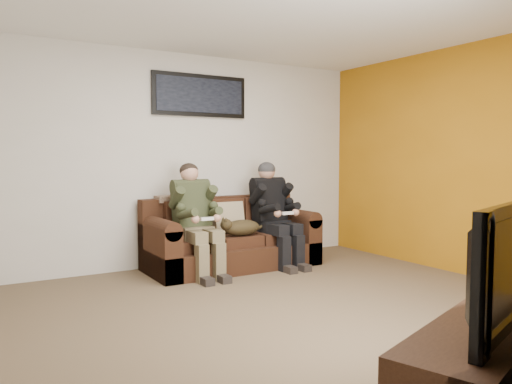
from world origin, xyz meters
TOP-DOWN VIEW (x-y plane):
  - floor at (0.00, 0.00)m, footprint 5.00×5.00m
  - ceiling at (0.00, 0.00)m, footprint 5.00×5.00m
  - wall_back at (0.00, 2.25)m, footprint 5.00×0.00m
  - wall_right at (2.50, 0.00)m, footprint 0.00×4.50m
  - accent_wall_right at (2.49, 0.00)m, footprint 0.00×4.50m
  - sofa at (0.41, 1.82)m, footprint 2.05×0.89m
  - throw_pillow at (0.41, 1.86)m, footprint 0.39×0.19m
  - throw_blanket at (-0.21, 2.08)m, footprint 0.42×0.21m
  - person_left at (-0.12, 1.65)m, footprint 0.51×0.87m
  - person_right at (0.94, 1.65)m, footprint 0.51×0.86m
  - cat at (0.41, 1.57)m, footprint 0.66×0.26m
  - framed_poster at (0.21, 2.22)m, footprint 1.25×0.05m
  - tv_stand at (-0.10, -1.95)m, footprint 1.55×0.92m
  - television at (-0.10, -1.95)m, footprint 1.11×0.50m

SIDE VIEW (x-z plane):
  - floor at x=0.00m, z-range 0.00..0.00m
  - tv_stand at x=-0.10m, z-range 0.00..0.46m
  - sofa at x=0.41m, z-range -0.10..0.74m
  - cat at x=0.41m, z-range 0.39..0.63m
  - throw_pillow at x=0.41m, z-range 0.40..0.79m
  - person_left at x=-0.12m, z-range 0.07..1.34m
  - person_right at x=0.94m, z-range 0.07..1.35m
  - television at x=-0.10m, z-range 0.46..1.11m
  - throw_blanket at x=-0.21m, z-range 0.80..0.88m
  - wall_back at x=0.00m, z-range -1.20..3.80m
  - wall_right at x=2.50m, z-range -0.95..3.55m
  - accent_wall_right at x=2.49m, z-range -0.95..3.55m
  - framed_poster at x=0.21m, z-range 1.84..2.36m
  - ceiling at x=0.00m, z-range 2.60..2.60m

